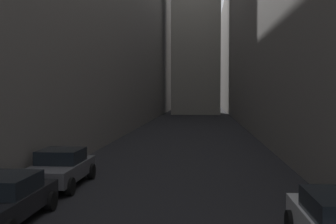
% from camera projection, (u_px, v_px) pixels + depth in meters
% --- Properties ---
extents(ground_plane, '(264.00, 264.00, 0.00)m').
position_uv_depth(ground_plane, '(192.00, 125.00, 46.77)').
color(ground_plane, black).
extents(building_block_left, '(12.02, 108.00, 25.95)m').
position_uv_depth(building_block_left, '(96.00, 14.00, 49.10)').
color(building_block_left, slate).
rests_on(building_block_left, ground).
extents(building_block_right, '(15.09, 108.00, 22.71)m').
position_uv_depth(building_block_right, '(308.00, 25.00, 47.11)').
color(building_block_right, slate).
rests_on(building_block_right, ground).
extents(parked_car_left_second, '(1.98, 4.18, 1.38)m').
position_uv_depth(parked_car_left_second, '(2.00, 199.00, 11.60)').
color(parked_car_left_second, black).
rests_on(parked_car_left_second, ground).
extents(parked_car_left_third, '(1.95, 4.17, 1.45)m').
position_uv_depth(parked_car_left_third, '(60.00, 167.00, 16.34)').
color(parked_car_left_third, '#4C4C51').
rests_on(parked_car_left_third, ground).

